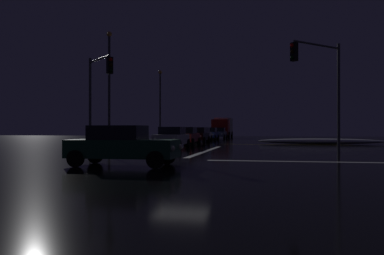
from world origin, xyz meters
name	(u,v)px	position (x,y,z in m)	size (l,w,h in m)	color
ground	(181,161)	(0.00, 0.00, -0.05)	(120.00, 120.00, 0.10)	black
stop_line_north	(207,151)	(0.00, 7.81, 0.00)	(0.35, 13.34, 0.01)	white
centre_line_ns	(226,144)	(0.00, 19.41, 0.00)	(22.00, 0.15, 0.01)	yellow
crosswalk_bar_east	(362,162)	(7.91, 0.00, 0.00)	(13.34, 0.40, 0.01)	white
snow_bank_left_curb	(124,142)	(-8.61, 16.17, 0.28)	(9.77, 1.50, 0.57)	white
snow_bank_right_curb	(320,141)	(8.61, 21.32, 0.26)	(11.47, 1.50, 0.51)	white
sedan_silver	(172,137)	(-2.99, 10.64, 0.80)	(2.02, 4.33, 1.57)	#B7B7BC
sedan_red	(186,136)	(-3.11, 16.24, 0.80)	(2.02, 4.33, 1.57)	maroon
sedan_black	(197,135)	(-3.10, 22.10, 0.80)	(2.02, 4.33, 1.57)	black
sedan_white	(201,134)	(-3.60, 27.55, 0.80)	(2.02, 4.33, 1.57)	silver
sedan_blue	(209,134)	(-3.45, 32.82, 0.80)	(2.02, 4.33, 1.57)	navy
sedan_gray	(219,133)	(-3.00, 38.89, 0.80)	(2.02, 4.33, 1.57)	slate
box_truck	(223,127)	(-3.21, 45.46, 1.71)	(2.68, 8.28, 3.08)	red
sedan_green_crossing	(122,145)	(-1.63, -3.33, 0.80)	(4.33, 2.02, 1.57)	#14512D
traffic_signal_nw	(98,85)	(-7.19, 7.19, 4.32)	(2.71, 2.71, 6.32)	#4C4C51
traffic_signal_ne	(321,76)	(7.04, 7.04, 4.60)	(3.15, 3.15, 6.70)	#4C4C51
streetlamp_left_near	(109,80)	(-8.91, 13.41, 5.40)	(0.44, 0.44, 9.40)	#424247
streetlamp_left_far	(160,100)	(-8.91, 29.41, 4.88)	(0.44, 0.44, 8.40)	#424247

